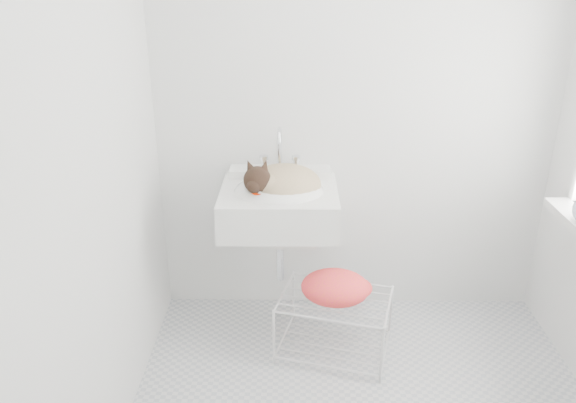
{
  "coord_description": "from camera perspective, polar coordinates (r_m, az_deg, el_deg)",
  "views": [
    {
      "loc": [
        -0.33,
        -2.01,
        1.94
      ],
      "look_at": [
        -0.36,
        0.5,
        0.88
      ],
      "focal_mm": 35.26,
      "sensor_mm": 36.0,
      "label": 1
    }
  ],
  "objects": [
    {
      "name": "back_wall",
      "position": [
        3.1,
        6.93,
        9.91
      ],
      "size": [
        2.2,
        0.02,
        2.5
      ],
      "primitive_type": "cube",
      "color": "silver",
      "rests_on": "ground"
    },
    {
      "name": "left_wall",
      "position": [
        2.26,
        -19.28,
        3.78
      ],
      "size": [
        0.02,
        2.0,
        2.5
      ],
      "primitive_type": "cube",
      "color": "silver",
      "rests_on": "ground"
    },
    {
      "name": "sink",
      "position": [
        2.96,
        -0.91,
        1.29
      ],
      "size": [
        0.61,
        0.53,
        0.24
      ],
      "primitive_type": "cube",
      "color": "white",
      "rests_on": "back_wall"
    },
    {
      "name": "faucet",
      "position": [
        3.08,
        -0.83,
        4.95
      ],
      "size": [
        0.22,
        0.16,
        0.22
      ],
      "primitive_type": null,
      "color": "silver",
      "rests_on": "sink"
    },
    {
      "name": "cat",
      "position": [
        2.93,
        -0.66,
        1.88
      ],
      "size": [
        0.46,
        0.41,
        0.26
      ],
      "rotation": [
        0.0,
        0.0,
        0.24
      ],
      "color": "tan",
      "rests_on": "sink"
    },
    {
      "name": "wire_rack",
      "position": [
        3.1,
        4.66,
        -12.48
      ],
      "size": [
        0.64,
        0.52,
        0.33
      ],
      "primitive_type": "cube",
      "rotation": [
        0.0,
        0.0,
        -0.26
      ],
      "color": "silver",
      "rests_on": "floor"
    },
    {
      "name": "towel",
      "position": [
        2.96,
        4.75,
        -9.37
      ],
      "size": [
        0.38,
        0.29,
        0.15
      ],
      "primitive_type": "ellipsoid",
      "rotation": [
        0.0,
        0.0,
        -0.1
      ],
      "color": "orange",
      "rests_on": "wire_rack"
    }
  ]
}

